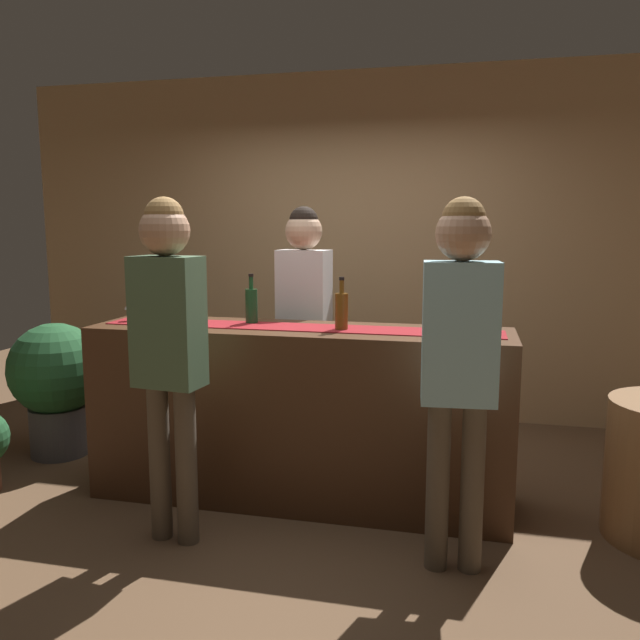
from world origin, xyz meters
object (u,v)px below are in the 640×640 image
(potted_plant_tall, at_px, (56,379))
(bartender, at_px, (304,306))
(customer_sipping, at_px, (460,344))
(wine_glass_near_customer, at_px, (130,305))
(wine_glass_mid_counter, at_px, (462,316))
(wine_bottle_amber, at_px, (341,310))
(wine_bottle_green, at_px, (251,305))
(customer_browsing, at_px, (168,331))

(potted_plant_tall, bearing_deg, bartender, 8.31)
(customer_sipping, bearing_deg, wine_glass_near_customer, 158.41)
(bartender, distance_m, potted_plant_tall, 1.85)
(wine_glass_mid_counter, bearing_deg, potted_plant_tall, 172.79)
(wine_glass_near_customer, xyz_separation_m, wine_glass_mid_counter, (2.00, -0.02, 0.00))
(wine_bottle_amber, height_order, customer_sipping, customer_sipping)
(wine_bottle_green, bearing_deg, customer_sipping, -29.25)
(wine_glass_near_customer, height_order, wine_glass_mid_counter, same)
(wine_glass_mid_counter, relative_size, customer_browsing, 0.08)
(wine_bottle_green, height_order, wine_glass_near_customer, wine_bottle_green)
(wine_bottle_green, height_order, customer_sipping, customer_sipping)
(wine_glass_near_customer, xyz_separation_m, customer_browsing, (0.57, -0.64, -0.04))
(wine_glass_mid_counter, relative_size, customer_sipping, 0.08)
(customer_sipping, bearing_deg, customer_browsing, 176.61)
(wine_bottle_amber, xyz_separation_m, wine_bottle_green, (-0.58, 0.11, 0.00))
(wine_glass_near_customer, bearing_deg, customer_browsing, -48.00)
(wine_bottle_amber, distance_m, wine_glass_mid_counter, 0.67)
(wine_bottle_amber, height_order, wine_glass_near_customer, wine_bottle_amber)
(customer_sipping, height_order, potted_plant_tall, customer_sipping)
(wine_bottle_green, distance_m, bartender, 0.53)
(customer_sipping, bearing_deg, potted_plant_tall, 156.58)
(bartender, xyz_separation_m, customer_browsing, (-0.38, -1.23, 0.01))
(customer_browsing, bearing_deg, potted_plant_tall, 151.37)
(bartender, bearing_deg, potted_plant_tall, 14.99)
(potted_plant_tall, bearing_deg, wine_bottle_green, -8.54)
(bartender, bearing_deg, customer_browsing, 79.37)
(wine_glass_near_customer, distance_m, bartender, 1.13)
(wine_glass_near_customer, height_order, potted_plant_tall, wine_glass_near_customer)
(wine_glass_mid_counter, distance_m, bartender, 1.21)
(wine_glass_mid_counter, height_order, customer_sipping, customer_sipping)
(wine_bottle_green, relative_size, bartender, 0.17)
(wine_bottle_amber, xyz_separation_m, wine_glass_near_customer, (-1.33, 0.01, -0.01))
(potted_plant_tall, bearing_deg, wine_glass_mid_counter, -7.21)
(bartender, bearing_deg, wine_glass_mid_counter, 156.40)
(customer_sipping, relative_size, potted_plant_tall, 1.85)
(wine_bottle_amber, xyz_separation_m, customer_sipping, (0.67, -0.58, -0.06))
(wine_glass_near_customer, xyz_separation_m, potted_plant_tall, (-0.80, 0.34, -0.60))
(wine_glass_mid_counter, xyz_separation_m, customer_browsing, (-1.43, -0.62, -0.04))
(wine_bottle_green, relative_size, customer_sipping, 0.17)
(wine_glass_near_customer, bearing_deg, wine_bottle_amber, -0.47)
(wine_bottle_green, relative_size, wine_glass_mid_counter, 2.10)
(wine_glass_mid_counter, height_order, customer_browsing, customer_browsing)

